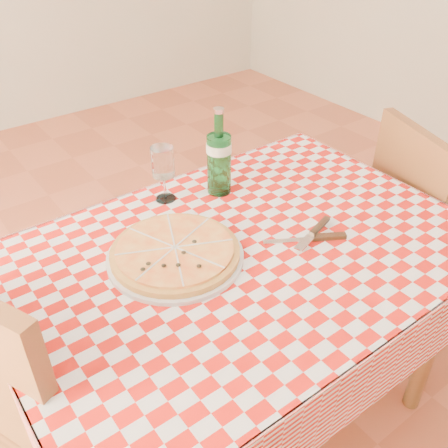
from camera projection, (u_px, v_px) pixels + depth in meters
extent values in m
plane|color=#AD5338|center=(238.00, 415.00, 1.80)|extent=(6.00, 6.00, 0.00)
cube|color=brown|center=(243.00, 257.00, 1.38)|extent=(1.20, 0.80, 0.04)
cylinder|color=brown|center=(433.00, 337.00, 1.64)|extent=(0.06, 0.06, 0.71)
cylinder|color=brown|center=(37.00, 361.00, 1.55)|extent=(0.06, 0.06, 0.71)
cylinder|color=brown|center=(291.00, 238.00, 2.08)|extent=(0.06, 0.06, 0.71)
cube|color=#AA110A|center=(243.00, 251.00, 1.37)|extent=(1.30, 0.90, 0.01)
cube|color=brown|center=(436.00, 235.00, 1.96)|extent=(0.52, 0.52, 0.04)
cylinder|color=brown|center=(410.00, 317.00, 1.91)|extent=(0.04, 0.04, 0.42)
cylinder|color=brown|center=(364.00, 261.00, 2.18)|extent=(0.04, 0.04, 0.42)
cylinder|color=brown|center=(432.00, 247.00, 2.27)|extent=(0.04, 0.04, 0.42)
cube|color=brown|center=(408.00, 189.00, 1.77)|extent=(0.17, 0.40, 0.45)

